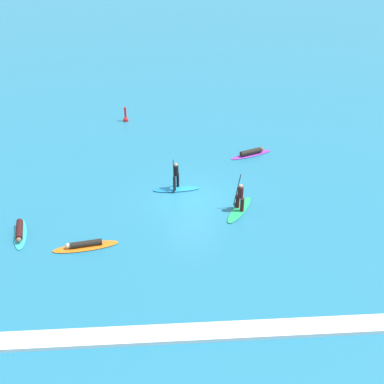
{
  "coord_description": "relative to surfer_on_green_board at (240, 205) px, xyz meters",
  "views": [
    {
      "loc": [
        -1.49,
        -23.42,
        15.12
      ],
      "look_at": [
        0.0,
        0.0,
        0.5
      ],
      "focal_mm": 46.1,
      "sensor_mm": 36.0,
      "label": 1
    }
  ],
  "objects": [
    {
      "name": "surfer_on_green_board",
      "position": [
        0.0,
        0.0,
        0.0
      ],
      "size": [
        2.05,
        2.79,
        2.18
      ],
      "rotation": [
        0.0,
        0.0,
        1.03
      ],
      "color": "#23B266",
      "rests_on": "ground_plane"
    },
    {
      "name": "surfer_on_teal_board",
      "position": [
        -11.48,
        -1.47,
        -0.22
      ],
      "size": [
        1.16,
        2.8,
        0.43
      ],
      "rotation": [
        0.0,
        0.0,
        4.91
      ],
      "color": "#33C6CC",
      "rests_on": "ground_plane"
    },
    {
      "name": "ground_plane",
      "position": [
        -2.52,
        1.27,
        -0.39
      ],
      "size": [
        120.0,
        120.0,
        0.0
      ],
      "primitive_type": "plane",
      "color": "teal",
      "rests_on": "ground"
    },
    {
      "name": "marker_buoy",
      "position": [
        -6.81,
        12.52,
        -0.15
      ],
      "size": [
        0.39,
        0.39,
        1.2
      ],
      "color": "red",
      "rests_on": "ground_plane"
    },
    {
      "name": "surfer_on_orange_board",
      "position": [
        -8.03,
        -2.74,
        -0.26
      ],
      "size": [
        3.27,
        1.23,
        0.37
      ],
      "rotation": [
        0.0,
        0.0,
        3.31
      ],
      "color": "orange",
      "rests_on": "ground_plane"
    },
    {
      "name": "wave_crest",
      "position": [
        -2.52,
        -8.6,
        -0.3
      ],
      "size": [
        17.92,
        0.9,
        0.18
      ],
      "primitive_type": "cube",
      "color": "white",
      "rests_on": "ground_plane"
    },
    {
      "name": "surfer_on_blue_board",
      "position": [
        -3.37,
        2.38,
        0.03
      ],
      "size": [
        2.75,
        0.83,
        2.05
      ],
      "rotation": [
        0.0,
        0.0,
        3.19
      ],
      "color": "#1E8CD1",
      "rests_on": "ground_plane"
    },
    {
      "name": "surfer_on_purple_board",
      "position": [
        1.73,
        6.43,
        -0.22
      ],
      "size": [
        3.0,
        1.63,
        0.42
      ],
      "rotation": [
        0.0,
        0.0,
        0.38
      ],
      "color": "purple",
      "rests_on": "ground_plane"
    }
  ]
}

